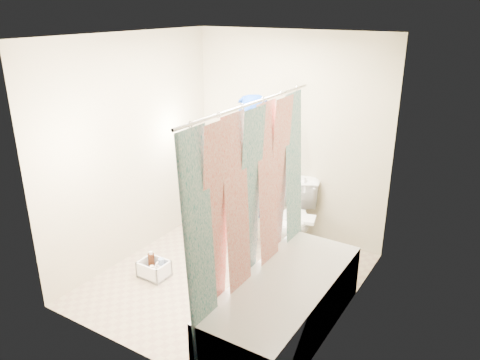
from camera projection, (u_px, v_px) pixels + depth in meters
The scene contains 14 objects.
floor at pixel (228, 279), 4.81m from camera, with size 2.60×2.60×0.00m, color gray.
ceiling at pixel (226, 35), 3.96m from camera, with size 2.40×2.60×0.02m, color white.
wall_back at pixel (289, 137), 5.42m from camera, with size 2.40×0.02×2.40m, color #B7AE8D.
wall_front at pixel (128, 220), 3.35m from camera, with size 2.40×0.02×2.40m, color #B7AE8D.
wall_left at pixel (133, 149), 4.98m from camera, with size 0.02×2.60×2.40m, color #B7AE8D.
wall_right at pixel (351, 195), 3.79m from camera, with size 0.02×2.60×2.40m, color #B7AE8D.
bathtub at pixel (285, 304), 3.96m from camera, with size 0.70×1.75×0.50m.
curtain_rod at pixel (253, 103), 3.53m from camera, with size 0.02×0.02×1.90m, color silver.
shower_curtain at pixel (252, 215), 3.85m from camera, with size 0.06×1.75×1.80m, color white.
toilet at pixel (295, 219), 5.26m from camera, with size 0.43×0.76×0.77m, color white.
tank_lid at pixel (293, 218), 5.12m from camera, with size 0.47×0.21×0.04m, color white.
tank_internals at pixel (296, 181), 5.32m from camera, with size 0.18×0.08×0.25m.
plumber at pixel (247, 175), 5.14m from camera, with size 0.65×0.42×1.77m, color #102CA0.
cleaning_caddy at pixel (155, 270), 4.82m from camera, with size 0.29×0.24×0.22m.
Camera 1 is at (2.28, -3.45, 2.66)m, focal length 35.00 mm.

